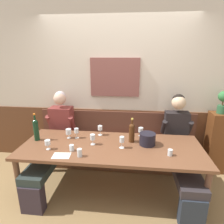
{
  "coord_description": "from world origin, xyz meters",
  "views": [
    {
      "loc": [
        0.27,
        -2.18,
        1.92
      ],
      "look_at": [
        -0.02,
        0.44,
        1.1
      ],
      "focal_mm": 30.88,
      "sensor_mm": 36.0,
      "label": 1
    }
  ],
  "objects_px": {
    "person_left_seat": "(55,138)",
    "wine_glass_right_end": "(100,128)",
    "person_center_left_seat": "(180,144)",
    "wine_bottle_green_tall": "(36,129)",
    "wine_glass_center_front": "(141,130)",
    "wine_bottle_amber_mid": "(132,132)",
    "wall_bench": "(116,150)",
    "wine_glass_center_rear": "(93,137)",
    "wine_glass_mid_left": "(48,143)",
    "dining_table": "(111,150)",
    "wine_glass_near_bucket": "(69,132)",
    "water_tumbler_left": "(80,153)",
    "water_tumbler_right": "(72,148)",
    "water_tumbler_center": "(170,152)",
    "wine_glass_mid_right": "(122,140)",
    "ice_bucket": "(147,139)",
    "wine_glass_by_bottle": "(76,131)",
    "potted_plant": "(223,101)"
  },
  "relations": [
    {
      "from": "person_center_left_seat",
      "to": "wine_glass_mid_left",
      "type": "distance_m",
      "value": 1.85
    },
    {
      "from": "dining_table",
      "to": "wine_glass_center_front",
      "type": "height_order",
      "value": "wine_glass_center_front"
    },
    {
      "from": "person_left_seat",
      "to": "wine_glass_right_end",
      "type": "relative_size",
      "value": 8.95
    },
    {
      "from": "dining_table",
      "to": "wine_bottle_amber_mid",
      "type": "xyz_separation_m",
      "value": [
        0.27,
        0.16,
        0.21
      ]
    },
    {
      "from": "wine_glass_near_bucket",
      "to": "wall_bench",
      "type": "bearing_deg",
      "value": 39.51
    },
    {
      "from": "dining_table",
      "to": "water_tumbler_right",
      "type": "xyz_separation_m",
      "value": [
        -0.48,
        -0.19,
        0.11
      ]
    },
    {
      "from": "wine_bottle_green_tall",
      "to": "wine_glass_right_end",
      "type": "xyz_separation_m",
      "value": [
        0.86,
        0.27,
        -0.06
      ]
    },
    {
      "from": "wine_glass_center_rear",
      "to": "wine_glass_mid_left",
      "type": "bearing_deg",
      "value": -160.1
    },
    {
      "from": "person_center_left_seat",
      "to": "wine_glass_near_bucket",
      "type": "relative_size",
      "value": 9.57
    },
    {
      "from": "dining_table",
      "to": "ice_bucket",
      "type": "bearing_deg",
      "value": 10.48
    },
    {
      "from": "person_left_seat",
      "to": "ice_bucket",
      "type": "distance_m",
      "value": 1.44
    },
    {
      "from": "dining_table",
      "to": "water_tumbler_left",
      "type": "xyz_separation_m",
      "value": [
        -0.34,
        -0.31,
        0.12
      ]
    },
    {
      "from": "wine_glass_center_rear",
      "to": "wine_glass_near_bucket",
      "type": "xyz_separation_m",
      "value": [
        -0.39,
        0.16,
        -0.01
      ]
    },
    {
      "from": "ice_bucket",
      "to": "wine_glass_center_front",
      "type": "height_order",
      "value": "ice_bucket"
    },
    {
      "from": "person_left_seat",
      "to": "wine_glass_near_bucket",
      "type": "xyz_separation_m",
      "value": [
        0.29,
        -0.17,
        0.18
      ]
    },
    {
      "from": "wine_glass_near_bucket",
      "to": "water_tumbler_right",
      "type": "distance_m",
      "value": 0.4
    },
    {
      "from": "wine_glass_near_bucket",
      "to": "water_tumbler_center",
      "type": "relative_size",
      "value": 1.77
    },
    {
      "from": "wine_bottle_green_tall",
      "to": "person_left_seat",
      "type": "bearing_deg",
      "value": 64.28
    },
    {
      "from": "wine_glass_mid_right",
      "to": "water_tumbler_left",
      "type": "relative_size",
      "value": 1.61
    },
    {
      "from": "person_center_left_seat",
      "to": "wine_bottle_green_tall",
      "type": "height_order",
      "value": "person_center_left_seat"
    },
    {
      "from": "wine_glass_mid_right",
      "to": "water_tumbler_right",
      "type": "relative_size",
      "value": 2.01
    },
    {
      "from": "wine_glass_right_end",
      "to": "wine_glass_mid_right",
      "type": "relative_size",
      "value": 0.95
    },
    {
      "from": "wine_glass_mid_right",
      "to": "water_tumbler_center",
      "type": "xyz_separation_m",
      "value": [
        0.59,
        -0.13,
        -0.07
      ]
    },
    {
      "from": "water_tumbler_right",
      "to": "wine_bottle_green_tall",
      "type": "bearing_deg",
      "value": 156.72
    },
    {
      "from": "wine_glass_near_bucket",
      "to": "water_tumbler_left",
      "type": "distance_m",
      "value": 0.58
    },
    {
      "from": "wine_bottle_green_tall",
      "to": "wine_glass_mid_right",
      "type": "xyz_separation_m",
      "value": [
        1.21,
        -0.11,
        -0.06
      ]
    },
    {
      "from": "person_center_left_seat",
      "to": "wine_bottle_green_tall",
      "type": "xyz_separation_m",
      "value": [
        -2.04,
        -0.26,
        0.26
      ]
    },
    {
      "from": "wall_bench",
      "to": "wine_glass_mid_left",
      "type": "relative_size",
      "value": 21.29
    },
    {
      "from": "water_tumbler_right",
      "to": "water_tumbler_center",
      "type": "bearing_deg",
      "value": 0.66
    },
    {
      "from": "person_left_seat",
      "to": "wine_bottle_green_tall",
      "type": "distance_m",
      "value": 0.4
    },
    {
      "from": "ice_bucket",
      "to": "wine_bottle_amber_mid",
      "type": "relative_size",
      "value": 0.62
    },
    {
      "from": "wine_glass_center_front",
      "to": "wine_bottle_amber_mid",
      "type": "bearing_deg",
      "value": -121.6
    },
    {
      "from": "person_center_left_seat",
      "to": "wine_bottle_green_tall",
      "type": "bearing_deg",
      "value": -172.72
    },
    {
      "from": "wine_bottle_amber_mid",
      "to": "dining_table",
      "type": "bearing_deg",
      "value": -150.07
    },
    {
      "from": "person_center_left_seat",
      "to": "wine_glass_center_rear",
      "type": "height_order",
      "value": "person_center_left_seat"
    },
    {
      "from": "wall_bench",
      "to": "water_tumbler_left",
      "type": "height_order",
      "value": "wall_bench"
    },
    {
      "from": "wall_bench",
      "to": "wine_bottle_green_tall",
      "type": "height_order",
      "value": "wine_bottle_green_tall"
    },
    {
      "from": "wine_glass_near_bucket",
      "to": "potted_plant",
      "type": "height_order",
      "value": "potted_plant"
    },
    {
      "from": "wine_bottle_green_tall",
      "to": "wine_glass_mid_right",
      "type": "relative_size",
      "value": 2.5
    },
    {
      "from": "dining_table",
      "to": "water_tumbler_right",
      "type": "height_order",
      "value": "water_tumbler_right"
    },
    {
      "from": "ice_bucket",
      "to": "wine_bottle_green_tall",
      "type": "height_order",
      "value": "wine_bottle_green_tall"
    },
    {
      "from": "wine_bottle_green_tall",
      "to": "wine_glass_right_end",
      "type": "bearing_deg",
      "value": 17.25
    },
    {
      "from": "dining_table",
      "to": "wine_bottle_green_tall",
      "type": "height_order",
      "value": "wine_bottle_green_tall"
    },
    {
      "from": "wall_bench",
      "to": "wine_glass_right_end",
      "type": "height_order",
      "value": "wall_bench"
    },
    {
      "from": "wine_glass_right_end",
      "to": "wine_glass_mid_right",
      "type": "xyz_separation_m",
      "value": [
        0.35,
        -0.37,
        0.0
      ]
    },
    {
      "from": "person_left_seat",
      "to": "wine_glass_by_bottle",
      "type": "bearing_deg",
      "value": -21.01
    },
    {
      "from": "person_left_seat",
      "to": "wine_glass_center_rear",
      "type": "xyz_separation_m",
      "value": [
        0.68,
        -0.33,
        0.19
      ]
    },
    {
      "from": "wine_glass_mid_left",
      "to": "ice_bucket",
      "type": "bearing_deg",
      "value": 12.03
    },
    {
      "from": "ice_bucket",
      "to": "water_tumbler_left",
      "type": "height_order",
      "value": "ice_bucket"
    },
    {
      "from": "wine_glass_right_end",
      "to": "potted_plant",
      "type": "xyz_separation_m",
      "value": [
        1.85,
        0.41,
        0.37
      ]
    }
  ]
}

